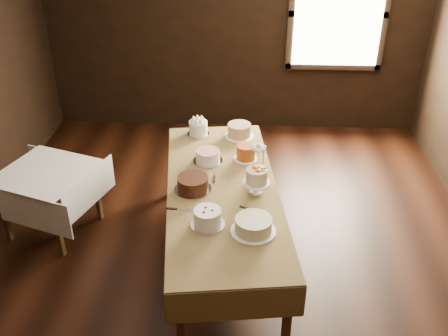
% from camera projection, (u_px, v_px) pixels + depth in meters
% --- Properties ---
extents(floor, '(5.00, 6.00, 0.01)m').
position_uv_depth(floor, '(223.00, 266.00, 4.77)').
color(floor, black).
rests_on(floor, ground).
extents(wall_back, '(5.00, 0.02, 2.80)m').
position_uv_depth(wall_back, '(235.00, 28.00, 6.62)').
color(wall_back, black).
rests_on(wall_back, ground).
extents(window, '(1.10, 0.05, 1.30)m').
position_uv_depth(window, '(339.00, 14.00, 6.40)').
color(window, '#FFEABF').
rests_on(window, wall_back).
extents(display_table, '(1.27, 2.57, 0.77)m').
position_uv_depth(display_table, '(223.00, 194.00, 4.53)').
color(display_table, '#3C2815').
rests_on(display_table, ground).
extents(side_table, '(1.04, 1.04, 0.69)m').
position_uv_depth(side_table, '(47.00, 178.00, 4.95)').
color(side_table, '#3C2815').
rests_on(side_table, ground).
extents(cake_meringue, '(0.23, 0.23, 0.15)m').
position_uv_depth(cake_meringue, '(198.00, 128.00, 5.37)').
color(cake_meringue, silver).
rests_on(cake_meringue, display_table).
extents(cake_speckled, '(0.31, 0.31, 0.14)m').
position_uv_depth(cake_speckled, '(239.00, 131.00, 5.32)').
color(cake_speckled, white).
rests_on(cake_speckled, display_table).
extents(cake_lattice, '(0.29, 0.29, 0.11)m').
position_uv_depth(cake_lattice, '(208.00, 157.00, 4.89)').
color(cake_lattice, silver).
rests_on(cake_lattice, display_table).
extents(cake_caramel, '(0.24, 0.24, 0.15)m').
position_uv_depth(cake_caramel, '(246.00, 153.00, 4.91)').
color(cake_caramel, white).
rests_on(cake_caramel, display_table).
extents(cake_chocolate, '(0.33, 0.33, 0.13)m').
position_uv_depth(cake_chocolate, '(193.00, 184.00, 4.45)').
color(cake_chocolate, silver).
rests_on(cake_chocolate, display_table).
extents(cake_flowers, '(0.24, 0.24, 0.25)m').
position_uv_depth(cake_flowers, '(256.00, 182.00, 4.40)').
color(cake_flowers, white).
rests_on(cake_flowers, display_table).
extents(cake_swirl, '(0.28, 0.28, 0.14)m').
position_uv_depth(cake_swirl, '(208.00, 218.00, 4.02)').
color(cake_swirl, silver).
rests_on(cake_swirl, display_table).
extents(cake_cream, '(0.36, 0.36, 0.12)m').
position_uv_depth(cake_cream, '(253.00, 226.00, 3.95)').
color(cake_cream, white).
rests_on(cake_cream, display_table).
extents(cake_server_b, '(0.22, 0.14, 0.01)m').
position_uv_depth(cake_server_b, '(257.00, 213.00, 4.19)').
color(cake_server_b, silver).
rests_on(cake_server_b, display_table).
extents(cake_server_c, '(0.04, 0.24, 0.01)m').
position_uv_depth(cake_server_c, '(215.00, 173.00, 4.73)').
color(cake_server_c, silver).
rests_on(cake_server_c, display_table).
extents(cake_server_d, '(0.09, 0.24, 0.01)m').
position_uv_depth(cake_server_d, '(255.00, 172.00, 4.75)').
color(cake_server_d, silver).
rests_on(cake_server_d, display_table).
extents(cake_server_e, '(0.24, 0.04, 0.01)m').
position_uv_depth(cake_server_e, '(186.00, 210.00, 4.22)').
color(cake_server_e, silver).
rests_on(cake_server_e, display_table).
extents(flower_vase, '(0.16, 0.16, 0.12)m').
position_uv_depth(flower_vase, '(258.00, 171.00, 4.64)').
color(flower_vase, '#2D2823').
rests_on(flower_vase, display_table).
extents(flower_bouquet, '(0.14, 0.14, 0.20)m').
position_uv_depth(flower_bouquet, '(258.00, 154.00, 4.55)').
color(flower_bouquet, white).
rests_on(flower_bouquet, flower_vase).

